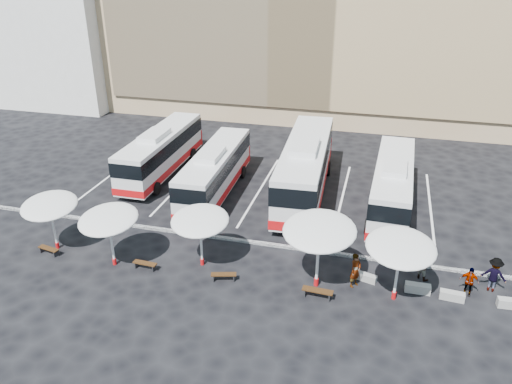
% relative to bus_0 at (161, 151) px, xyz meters
% --- Properties ---
extents(ground, '(120.00, 120.00, 0.00)m').
position_rel_bus_0_xyz_m(ground, '(8.22, -9.03, -1.86)').
color(ground, black).
rests_on(ground, ground).
extents(apartment_block, '(14.00, 14.00, 18.00)m').
position_rel_bus_0_xyz_m(apartment_block, '(-19.78, 18.97, 7.14)').
color(apartment_block, silver).
rests_on(apartment_block, ground).
extents(curb_divider, '(34.00, 0.25, 0.15)m').
position_rel_bus_0_xyz_m(curb_divider, '(8.22, -8.53, -1.79)').
color(curb_divider, black).
rests_on(curb_divider, ground).
extents(bay_lines, '(24.15, 12.00, 0.01)m').
position_rel_bus_0_xyz_m(bay_lines, '(8.22, -1.03, -1.86)').
color(bay_lines, white).
rests_on(bay_lines, ground).
extents(bus_0, '(2.74, 11.51, 3.65)m').
position_rel_bus_0_xyz_m(bus_0, '(0.00, 0.00, 0.00)').
color(bus_0, silver).
rests_on(bus_0, ground).
extents(bus_1, '(2.88, 11.27, 3.56)m').
position_rel_bus_0_xyz_m(bus_1, '(5.29, -2.54, -0.05)').
color(bus_1, silver).
rests_on(bus_1, ground).
extents(bus_2, '(3.67, 13.60, 4.27)m').
position_rel_bus_0_xyz_m(bus_2, '(11.48, -1.00, 0.32)').
color(bus_2, silver).
rests_on(bus_2, ground).
extents(bus_3, '(2.93, 11.49, 3.63)m').
position_rel_bus_0_xyz_m(bus_3, '(17.51, -1.76, -0.01)').
color(bus_3, silver).
rests_on(bus_3, ground).
extents(sunshade_0, '(3.80, 3.83, 3.29)m').
position_rel_bus_0_xyz_m(sunshade_0, '(-1.31, -12.00, 0.93)').
color(sunshade_0, silver).
rests_on(sunshade_0, ground).
extents(sunshade_1, '(3.51, 3.55, 3.36)m').
position_rel_bus_0_xyz_m(sunshade_1, '(2.81, -12.68, 0.99)').
color(sunshade_1, silver).
rests_on(sunshade_1, ground).
extents(sunshade_2, '(3.44, 3.48, 3.29)m').
position_rel_bus_0_xyz_m(sunshade_2, '(7.56, -11.45, 0.93)').
color(sunshade_2, silver).
rests_on(sunshade_2, ground).
extents(sunshade_3, '(4.15, 4.20, 3.86)m').
position_rel_bus_0_xyz_m(sunshade_3, '(13.99, -11.74, 1.42)').
color(sunshade_3, silver).
rests_on(sunshade_3, ground).
extents(sunshade_4, '(3.92, 3.96, 3.54)m').
position_rel_bus_0_xyz_m(sunshade_4, '(17.93, -11.85, 1.14)').
color(sunshade_4, silver).
rests_on(sunshade_4, ground).
extents(wood_bench_0, '(1.38, 0.60, 0.41)m').
position_rel_bus_0_xyz_m(wood_bench_0, '(-1.37, -12.70, -1.55)').
color(wood_bench_0, black).
rests_on(wood_bench_0, ground).
extents(wood_bench_1, '(1.36, 0.43, 0.41)m').
position_rel_bus_0_xyz_m(wood_bench_1, '(4.68, -12.66, -1.55)').
color(wood_bench_1, black).
rests_on(wood_bench_1, ground).
extents(wood_bench_2, '(1.39, 0.71, 0.41)m').
position_rel_bus_0_xyz_m(wood_bench_2, '(9.18, -12.57, -1.55)').
color(wood_bench_2, black).
rests_on(wood_bench_2, ground).
extents(wood_bench_3, '(1.58, 0.51, 0.48)m').
position_rel_bus_0_xyz_m(wood_bench_3, '(14.21, -12.77, -1.50)').
color(wood_bench_3, black).
rests_on(wood_bench_3, ground).
extents(conc_bench_0, '(1.13, 0.64, 0.40)m').
position_rel_bus_0_xyz_m(conc_bench_0, '(16.49, -10.65, -1.66)').
color(conc_bench_0, gray).
rests_on(conc_bench_0, ground).
extents(conc_bench_1, '(1.27, 0.43, 0.48)m').
position_rel_bus_0_xyz_m(conc_bench_1, '(19.09, -10.99, -1.63)').
color(conc_bench_1, gray).
rests_on(conc_bench_1, ground).
extents(conc_bench_2, '(1.22, 0.49, 0.45)m').
position_rel_bus_0_xyz_m(conc_bench_2, '(20.74, -11.18, -1.64)').
color(conc_bench_2, gray).
rests_on(conc_bench_2, ground).
extents(conc_bench_3, '(1.26, 0.49, 0.46)m').
position_rel_bus_0_xyz_m(conc_bench_3, '(23.46, -11.10, -1.63)').
color(conc_bench_3, gray).
rests_on(conc_bench_3, ground).
extents(passenger_0, '(0.77, 0.83, 1.91)m').
position_rel_bus_0_xyz_m(passenger_0, '(15.90, -11.26, -0.91)').
color(passenger_0, black).
rests_on(passenger_0, ground).
extents(passenger_1, '(1.02, 1.00, 1.66)m').
position_rel_bus_0_xyz_m(passenger_1, '(19.37, -9.66, -1.03)').
color(passenger_1, black).
rests_on(passenger_1, ground).
extents(passenger_2, '(0.99, 0.55, 1.61)m').
position_rel_bus_0_xyz_m(passenger_2, '(21.51, -10.55, -1.06)').
color(passenger_2, black).
rests_on(passenger_2, ground).
extents(passenger_3, '(1.37, 0.99, 1.90)m').
position_rel_bus_0_xyz_m(passenger_3, '(22.77, -9.83, -0.91)').
color(passenger_3, black).
rests_on(passenger_3, ground).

